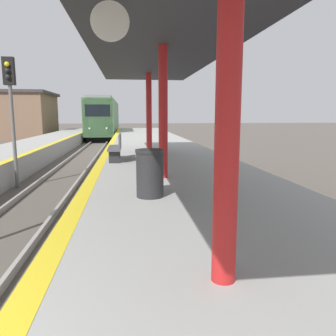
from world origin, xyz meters
The scene contains 5 objects.
train centered at (0.00, 37.52, 2.18)m, with size 2.73×17.99×4.29m.
signal_mid centered at (-1.29, 10.68, 3.08)m, with size 0.36×0.31×4.40m.
station_canopy centered at (3.46, 7.20, 4.23)m, with size 3.72×16.11×3.47m.
trash_bin centered at (2.99, 5.23, 1.40)m, with size 0.56×0.56×0.94m.
bench centered at (2.18, 10.62, 1.42)m, with size 0.44×1.77×0.92m.
Camera 1 is at (2.56, -1.06, 2.52)m, focal length 35.00 mm.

